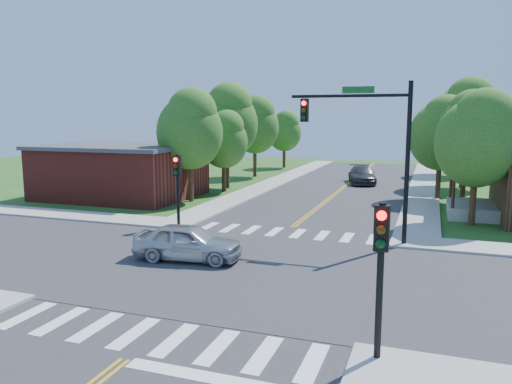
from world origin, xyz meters
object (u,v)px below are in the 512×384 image
at_px(signal_mast_ne, 369,136).
at_px(signal_pole_nw, 177,177).
at_px(signal_pole_se, 381,253).
at_px(car_silver, 188,243).
at_px(car_dgrey, 362,175).

distance_m(signal_mast_ne, signal_pole_nw, 9.76).
relative_size(signal_pole_se, car_silver, 0.85).
relative_size(signal_mast_ne, signal_pole_nw, 1.89).
relative_size(car_silver, car_dgrey, 0.84).
xyz_separation_m(signal_mast_ne, car_dgrey, (-2.85, 20.27, -4.13)).
bearing_deg(signal_pole_nw, signal_mast_ne, 0.07).
bearing_deg(signal_mast_ne, car_silver, -140.33).
relative_size(signal_mast_ne, car_silver, 1.61).
xyz_separation_m(signal_pole_se, car_dgrey, (-4.54, 31.48, -1.94)).
bearing_deg(signal_pole_nw, car_dgrey, 71.82).
bearing_deg(car_dgrey, car_silver, -111.07).
height_order(signal_mast_ne, signal_pole_se, signal_mast_ne).
height_order(signal_mast_ne, car_dgrey, signal_mast_ne).
xyz_separation_m(signal_pole_se, signal_pole_nw, (-11.20, 11.20, 0.00)).
distance_m(signal_pole_se, car_silver, 10.16).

